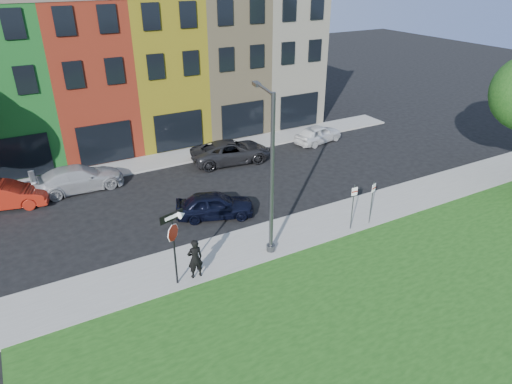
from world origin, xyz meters
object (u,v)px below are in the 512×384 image
man (195,259)px  street_lamp (270,175)px  sedan_near (215,205)px  stop_sign (173,234)px

man → street_lamp: 4.70m
sedan_near → stop_sign: bearing=160.5°
stop_sign → man: (0.84, 0.04, -1.45)m
stop_sign → street_lamp: street_lamp is taller
stop_sign → man: size_ratio=1.85×
stop_sign → sedan_near: bearing=33.4°
stop_sign → man: bearing=-13.8°
stop_sign → street_lamp: bearing=-11.8°
man → stop_sign: bearing=4.5°
stop_sign → street_lamp: (4.61, 0.40, 1.34)m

